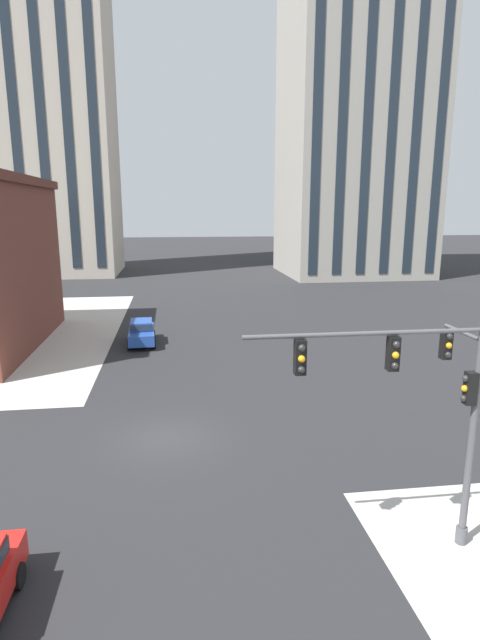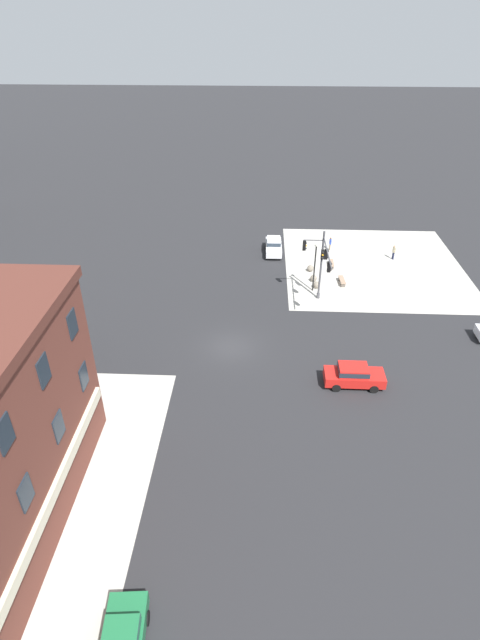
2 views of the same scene
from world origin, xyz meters
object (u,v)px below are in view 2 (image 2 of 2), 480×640
at_px(bollard_sphere_curb_a, 316,285).
at_px(car_main_southbound_near, 37,346).
at_px(car_main_southbound_far, 354,375).
at_px(bench_mid_block, 331,264).
at_px(car_main_northbound_near, 274,245).
at_px(bollard_sphere_curb_b, 314,278).
at_px(bench_near_signal, 342,281).
at_px(traffic_signal_main, 321,261).
at_px(pedestrian_near_bench, 394,251).
at_px(bollard_sphere_curb_c, 310,268).
at_px(street_lamp_corner_near, 315,261).
at_px(pedestrian_at_curb, 330,243).

height_order(bollard_sphere_curb_a, car_main_southbound_near, car_main_southbound_near).
xyz_separation_m(bollard_sphere_curb_a, car_main_southbound_far, (-14.95, -1.44, 0.58)).
bearing_deg(bench_mid_block, car_main_northbound_near, 62.70).
height_order(bench_mid_block, car_main_southbound_near, car_main_southbound_near).
distance_m(bollard_sphere_curb_b, car_main_southbound_near, 27.02).
xyz_separation_m(bollard_sphere_curb_a, car_main_southbound_near, (-12.40, 23.39, 0.58)).
relative_size(bench_near_signal, car_main_southbound_near, 0.41).
distance_m(traffic_signal_main, bollard_sphere_curb_b, 6.26).
relative_size(bench_near_signal, car_main_southbound_far, 0.41).
distance_m(bollard_sphere_curb_b, pedestrian_near_bench, 10.87).
xyz_separation_m(bollard_sphere_curb_c, bench_mid_block, (1.25, -2.34, -0.02)).
bearing_deg(street_lamp_corner_near, traffic_signal_main, -175.55).
relative_size(car_main_southbound_near, car_main_southbound_far, 1.02).
relative_size(bollard_sphere_curb_a, bollard_sphere_curb_c, 1.00).
xyz_separation_m(pedestrian_at_curb, street_lamp_corner_near, (-9.82, 2.73, 2.34)).
bearing_deg(car_main_northbound_near, car_main_southbound_near, 137.00).
relative_size(car_main_northbound_near, car_main_southbound_far, 1.00).
xyz_separation_m(car_main_northbound_near, car_main_southbound_far, (-23.12, -5.65, 0.00)).
bearing_deg(pedestrian_near_bench, bollard_sphere_curb_c, 109.83).
distance_m(bollard_sphere_curb_a, car_main_southbound_near, 26.48).
xyz_separation_m(pedestrian_near_bench, car_main_southbound_far, (-22.05, 7.64, -0.05)).
relative_size(bollard_sphere_curb_c, bench_near_signal, 0.37).
xyz_separation_m(bollard_sphere_curb_b, bollard_sphere_curb_c, (2.27, 0.15, 0.00)).
bearing_deg(traffic_signal_main, car_main_southbound_far, -172.01).
height_order(pedestrian_near_bench, pedestrian_at_curb, pedestrian_near_bench).
bearing_deg(bollard_sphere_curb_c, car_main_southbound_near, 124.94).
bearing_deg(car_main_southbound_near, traffic_signal_main, -68.44).
bearing_deg(pedestrian_near_bench, traffic_signal_main, 138.10).
distance_m(pedestrian_near_bench, car_main_southbound_near, 37.87).
height_order(traffic_signal_main, pedestrian_near_bench, traffic_signal_main).
distance_m(bollard_sphere_curb_b, bollard_sphere_curb_c, 2.28).
bearing_deg(bench_mid_block, car_main_southbound_far, 178.36).
height_order(car_main_southbound_near, car_main_southbound_far, same).
bearing_deg(bollard_sphere_curb_b, car_main_southbound_near, 120.80).
bearing_deg(bench_mid_block, bollard_sphere_curb_c, 118.13).
bearing_deg(pedestrian_at_curb, bollard_sphere_curb_c, 154.60).
bearing_deg(street_lamp_corner_near, pedestrian_near_bench, -51.20).
height_order(pedestrian_at_curb, car_main_southbound_near, car_main_southbound_near).
height_order(bollard_sphere_curb_c, car_main_southbound_near, car_main_southbound_near).
bearing_deg(bollard_sphere_curb_a, pedestrian_near_bench, -51.96).
bearing_deg(bollard_sphere_curb_c, bench_near_signal, -131.53).
xyz_separation_m(pedestrian_near_bench, car_main_northbound_near, (1.07, 13.28, -0.05)).
relative_size(pedestrian_near_bench, car_main_southbound_near, 0.38).
bearing_deg(bench_near_signal, bench_mid_block, 9.50).
xyz_separation_m(bench_mid_block, car_main_southbound_near, (-17.36, 25.40, 0.59)).
bearing_deg(pedestrian_near_bench, car_main_southbound_near, 120.99).
height_order(bench_near_signal, pedestrian_near_bench, pedestrian_near_bench).
bearing_deg(bollard_sphere_curb_a, bollard_sphere_curb_b, 7.26).
distance_m(pedestrian_near_bench, street_lamp_corner_near, 12.38).
xyz_separation_m(bollard_sphere_curb_b, bench_near_signal, (-0.38, -2.85, -0.02)).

